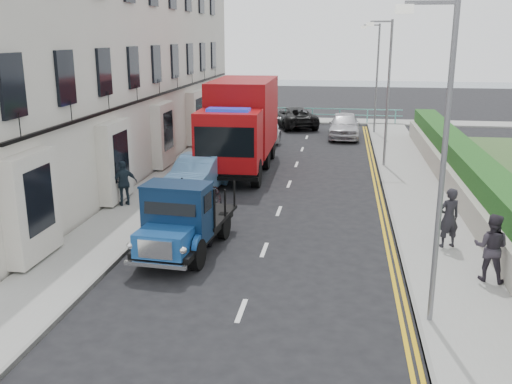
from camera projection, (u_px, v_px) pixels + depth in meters
The scene contains 22 objects.
ground at pixel (254, 277), 15.37m from camera, with size 120.00×120.00×0.00m, color black.
pavement_west at pixel (167, 184), 24.68m from camera, with size 2.40×38.00×0.12m, color gray.
pavement_east at pixel (417, 194), 23.17m from camera, with size 2.60×38.00×0.12m, color gray.
promenade at pixel (313, 121), 42.99m from camera, with size 30.00×2.50×0.12m, color gray.
sea_plane at pixel (326, 86), 72.56m from camera, with size 120.00×120.00×0.00m, color slate.
terrace_west at pixel (100, 16), 27.22m from camera, with size 6.31×30.20×14.25m.
garden_east at pixel (467, 175), 22.67m from camera, with size 1.45×28.00×1.75m.
seafront_railing at pixel (312, 115), 42.09m from camera, with size 13.00×0.08×1.11m.
lamp_near at pixel (438, 150), 11.80m from camera, with size 1.23×0.18×7.00m.
lamp_mid at pixel (386, 85), 27.05m from camera, with size 1.23×0.18×7.00m.
lamp_far at pixel (375, 72), 36.58m from camera, with size 1.23×0.18×7.00m.
bedford_lorry at pixel (180, 224), 16.51m from camera, with size 2.20×4.79×2.20m.
red_lorry at pixel (241, 123), 27.07m from camera, with size 2.89×8.14×4.24m.
parked_car_front at pixel (192, 211), 18.72m from camera, with size 1.70×4.23×1.44m, color black.
parked_car_mid at pixel (198, 174), 23.47m from camera, with size 1.61×4.61×1.52m, color #5686B9.
parked_car_rear at pixel (257, 135), 32.43m from camera, with size 2.19×5.39×1.56m, color #B5B6BB.
seafront_car_left at pixel (293, 117), 40.19m from camera, with size 2.40×5.20×1.44m, color black.
seafront_car_right at pixel (344, 125), 35.96m from camera, with size 1.89×4.69×1.60m, color #B9B8BE.
pedestrian_east_near at pixel (449, 218), 16.98m from camera, with size 0.67×0.44×1.83m, color black.
pedestrian_east_far at pixel (491, 247), 14.65m from camera, with size 0.87×0.68×1.80m, color #302B34.
pedestrian_west_near at pixel (124, 183), 21.22m from camera, with size 0.99×0.41×1.69m, color #1C2833.
pedestrian_west_far at pixel (213, 141), 29.45m from camera, with size 0.84×0.55×1.73m, color #393129.
Camera 1 is at (2.17, -14.04, 6.29)m, focal length 40.00 mm.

